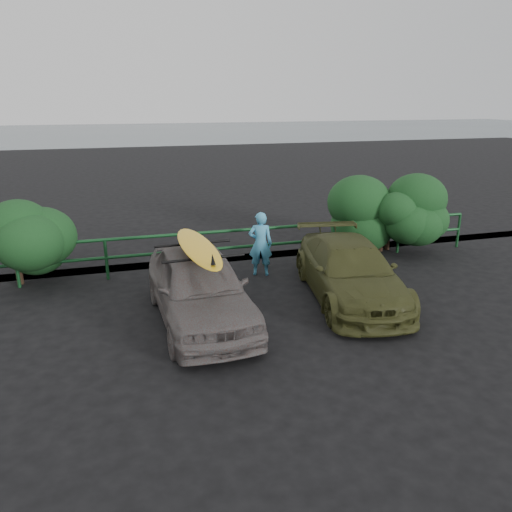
{
  "coord_description": "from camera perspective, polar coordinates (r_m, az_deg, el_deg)",
  "views": [
    {
      "loc": [
        -2.7,
        -7.03,
        4.25
      ],
      "look_at": [
        0.07,
        2.55,
        1.08
      ],
      "focal_mm": 35.0,
      "sensor_mm": 36.0,
      "label": 1
    }
  ],
  "objects": [
    {
      "name": "ground",
      "position": [
        8.65,
        4.36,
        -11.83
      ],
      "size": [
        80.0,
        80.0,
        0.0
      ],
      "primitive_type": "plane",
      "color": "black"
    },
    {
      "name": "ocean",
      "position": [
        67.22,
        -14.18,
        13.52
      ],
      "size": [
        200.0,
        200.0,
        0.0
      ],
      "primitive_type": "plane",
      "color": "#536065",
      "rests_on": "ground"
    },
    {
      "name": "guardrail",
      "position": [
        12.88,
        -3.31,
        0.8
      ],
      "size": [
        14.0,
        0.08,
        1.04
      ],
      "primitive_type": null,
      "color": "#13421E",
      "rests_on": "ground"
    },
    {
      "name": "shrub_left",
      "position": [
        13.01,
        -24.86,
        1.72
      ],
      "size": [
        3.2,
        2.4,
        2.09
      ],
      "primitive_type": null,
      "color": "#18431C",
      "rests_on": "ground"
    },
    {
      "name": "shrub_right",
      "position": [
        15.06,
        15.14,
        4.64
      ],
      "size": [
        3.2,
        2.4,
        2.03
      ],
      "primitive_type": null,
      "color": "#18431C",
      "rests_on": "ground"
    },
    {
      "name": "sedan",
      "position": [
        9.82,
        -6.48,
        -3.53
      ],
      "size": [
        1.85,
        4.27,
        1.43
      ],
      "primitive_type": "imported",
      "rotation": [
        0.0,
        0.0,
        0.04
      ],
      "color": "#605755",
      "rests_on": "ground"
    },
    {
      "name": "olive_vehicle",
      "position": [
        11.1,
        10.67,
        -1.68
      ],
      "size": [
        2.44,
        4.58,
        1.26
      ],
      "primitive_type": "imported",
      "rotation": [
        0.0,
        0.0,
        -0.16
      ],
      "color": "#40421D",
      "rests_on": "ground"
    },
    {
      "name": "man",
      "position": [
        12.3,
        0.51,
        1.4
      ],
      "size": [
        0.68,
        0.55,
        1.61
      ],
      "primitive_type": "imported",
      "rotation": [
        0.0,
        0.0,
        2.82
      ],
      "color": "#47A7D5",
      "rests_on": "ground"
    },
    {
      "name": "roof_rack",
      "position": [
        9.58,
        -6.63,
        0.61
      ],
      "size": [
        1.57,
        1.13,
        0.05
      ],
      "primitive_type": null,
      "rotation": [
        0.0,
        0.0,
        0.04
      ],
      "color": "black",
      "rests_on": "sedan"
    },
    {
      "name": "surfboard",
      "position": [
        9.56,
        -6.64,
        1.01
      ],
      "size": [
        0.72,
        2.98,
        0.09
      ],
      "primitive_type": "ellipsoid",
      "rotation": [
        0.0,
        0.0,
        0.04
      ],
      "color": "yellow",
      "rests_on": "roof_rack"
    }
  ]
}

